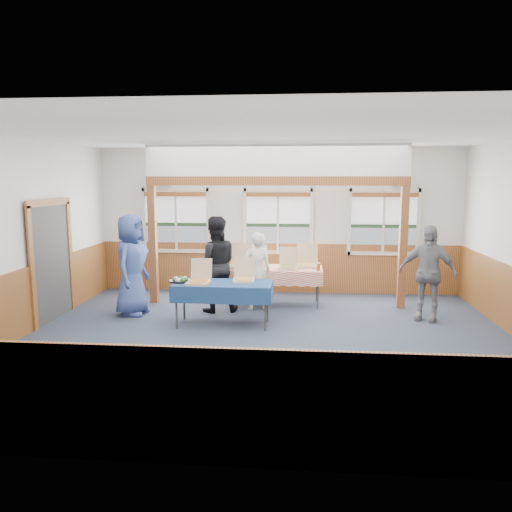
{
  "coord_description": "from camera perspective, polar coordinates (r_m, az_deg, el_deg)",
  "views": [
    {
      "loc": [
        0.5,
        -7.56,
        2.55
      ],
      "look_at": [
        -0.27,
        1.0,
        1.2
      ],
      "focal_mm": 35.0,
      "sensor_mm": 36.0,
      "label": 1
    }
  ],
  "objects": [
    {
      "name": "wall_back",
      "position": [
        11.12,
        2.54,
        4.01
      ],
      "size": [
        8.0,
        0.0,
        8.0
      ],
      "primitive_type": "plane",
      "rotation": [
        1.57,
        0.0,
        0.0
      ],
      "color": "silver",
      "rests_on": "floor"
    },
    {
      "name": "woman_white",
      "position": [
        9.62,
        0.12,
        -1.79
      ],
      "size": [
        0.64,
        0.51,
        1.52
      ],
      "primitive_type": "imported",
      "rotation": [
        0.0,
        0.0,
        3.43
      ],
      "color": "silver",
      "rests_on": "floor"
    },
    {
      "name": "wainscot_back",
      "position": [
        11.23,
        2.49,
        -1.34
      ],
      "size": [
        7.98,
        0.05,
        1.1
      ],
      "primitive_type": "cube",
      "color": "brown",
      "rests_on": "floor"
    },
    {
      "name": "wainscot_front",
      "position": [
        4.58,
        -1.73,
        -16.98
      ],
      "size": [
        7.98,
        0.05,
        1.1
      ],
      "primitive_type": "cube",
      "color": "brown",
      "rests_on": "floor"
    },
    {
      "name": "window_right",
      "position": [
        11.2,
        14.4,
        4.18
      ],
      "size": [
        1.56,
        0.1,
        1.46
      ],
      "color": "silver",
      "rests_on": "wall_back"
    },
    {
      "name": "wainscot_left",
      "position": [
        9.01,
        -24.9,
        -4.74
      ],
      "size": [
        0.05,
        6.98,
        1.1
      ],
      "primitive_type": "cube",
      "color": "brown",
      "rests_on": "floor"
    },
    {
      "name": "veggie_tray",
      "position": [
        8.79,
        -8.65,
        -2.74
      ],
      "size": [
        0.37,
        0.37,
        0.09
      ],
      "color": "black",
      "rests_on": "table_left"
    },
    {
      "name": "pizza_box_f",
      "position": [
        10.19,
        5.95,
        -0.87
      ],
      "size": [
        0.45,
        0.54,
        0.47
      ],
      "rotation": [
        0.0,
        0.0,
        0.05
      ],
      "color": "tan",
      "rests_on": "table_right"
    },
    {
      "name": "post_right",
      "position": [
        10.16,
        16.44,
        0.92
      ],
      "size": [
        0.15,
        0.15,
        2.4
      ],
      "primitive_type": "cube",
      "color": "brown",
      "rests_on": "floor"
    },
    {
      "name": "pizza_box_e",
      "position": [
        9.97,
        3.68,
        -1.08
      ],
      "size": [
        0.39,
        0.47,
        0.41
      ],
      "rotation": [
        0.0,
        0.0,
        -0.04
      ],
      "color": "tan",
      "rests_on": "table_right"
    },
    {
      "name": "table_left",
      "position": [
        8.66,
        -3.81,
        -3.46
      ],
      "size": [
        1.83,
        1.18,
        0.76
      ],
      "rotation": [
        0.0,
        0.0,
        -0.26
      ],
      "color": "#373737",
      "rests_on": "floor"
    },
    {
      "name": "man_blue",
      "position": [
        9.59,
        -14.05,
        -0.97
      ],
      "size": [
        0.69,
        0.98,
        1.89
      ],
      "primitive_type": "imported",
      "rotation": [
        0.0,
        0.0,
        1.47
      ],
      "color": "#394C8E",
      "rests_on": "floor"
    },
    {
      "name": "pizza_box_a",
      "position": [
        8.6,
        -6.55,
        -2.73
      ],
      "size": [
        0.4,
        0.48,
        0.41
      ],
      "rotation": [
        0.0,
        0.0,
        -0.06
      ],
      "color": "tan",
      "rests_on": "table_left"
    },
    {
      "name": "floor",
      "position": [
        8.0,
        1.29,
        -9.67
      ],
      "size": [
        8.0,
        8.0,
        0.0
      ],
      "primitive_type": "plane",
      "color": "#2A3545",
      "rests_on": "ground"
    },
    {
      "name": "drink_glass",
      "position": [
        9.8,
        7.16,
        -1.23
      ],
      "size": [
        0.07,
        0.07,
        0.15
      ],
      "primitive_type": "cylinder",
      "color": "#915818",
      "rests_on": "table_right"
    },
    {
      "name": "pizza_box_b",
      "position": [
        8.75,
        -1.4,
        -2.48
      ],
      "size": [
        0.39,
        0.47,
        0.41
      ],
      "rotation": [
        0.0,
        0.0,
        0.05
      ],
      "color": "tan",
      "rests_on": "table_left"
    },
    {
      "name": "wall_left",
      "position": [
        8.85,
        -25.48,
        1.89
      ],
      "size": [
        0.0,
        8.0,
        8.0
      ],
      "primitive_type": "plane",
      "rotation": [
        1.57,
        0.0,
        1.57
      ],
      "color": "silver",
      "rests_on": "floor"
    },
    {
      "name": "table_right",
      "position": [
        10.08,
        2.26,
        -1.66
      ],
      "size": [
        1.92,
        0.96,
        0.76
      ],
      "rotation": [
        0.0,
        0.0,
        0.07
      ],
      "color": "#373737",
      "rests_on": "floor"
    },
    {
      "name": "window_mid",
      "position": [
        11.07,
        2.53,
        4.4
      ],
      "size": [
        1.56,
        0.1,
        1.46
      ],
      "color": "silver",
      "rests_on": "wall_back"
    },
    {
      "name": "window_left",
      "position": [
        11.4,
        -9.13,
        4.43
      ],
      "size": [
        1.56,
        0.1,
        1.46
      ],
      "color": "silver",
      "rests_on": "wall_back"
    },
    {
      "name": "pizza_box_d",
      "position": [
        10.27,
        0.33,
        -0.76
      ],
      "size": [
        0.45,
        0.52,
        0.42
      ],
      "rotation": [
        0.0,
        0.0,
        0.15
      ],
      "color": "tan",
      "rests_on": "table_right"
    },
    {
      "name": "wall_front",
      "position": [
        4.2,
        -1.84,
        -4.15
      ],
      "size": [
        8.0,
        0.0,
        8.0
      ],
      "primitive_type": "plane",
      "rotation": [
        -1.57,
        0.0,
        0.0
      ],
      "color": "silver",
      "rests_on": "floor"
    },
    {
      "name": "cased_opening",
      "position": [
        9.68,
        -22.37,
        -0.67
      ],
      "size": [
        0.06,
        1.3,
        2.1
      ],
      "primitive_type": "cube",
      "color": "#373737",
      "rests_on": "wall_left"
    },
    {
      "name": "pizza_box_c",
      "position": [
        10.02,
        -2.01,
        -0.98
      ],
      "size": [
        0.5,
        0.58,
        0.47
      ],
      "rotation": [
        0.0,
        0.0,
        -0.16
      ],
      "color": "tan",
      "rests_on": "table_right"
    },
    {
      "name": "person_grey",
      "position": [
        9.46,
        19.01,
        -1.83
      ],
      "size": [
        1.1,
        0.82,
        1.73
      ],
      "primitive_type": "imported",
      "rotation": [
        0.0,
        0.0,
        -0.44
      ],
      "color": "gray",
      "rests_on": "floor"
    },
    {
      "name": "cross_beam",
      "position": [
        9.88,
        2.25,
        8.57
      ],
      "size": [
        5.15,
        0.18,
        0.18
      ],
      "primitive_type": "cube",
      "color": "brown",
      "rests_on": "post_left"
    },
    {
      "name": "woman_black",
      "position": [
        9.55,
        -4.72,
        -0.95
      ],
      "size": [
        1.04,
        0.9,
        1.84
      ],
      "primitive_type": "imported",
      "rotation": [
        0.0,
        0.0,
        3.41
      ],
      "color": "black",
      "rests_on": "floor"
    },
    {
      "name": "ceiling",
      "position": [
        7.61,
        1.38,
        13.82
      ],
      "size": [
        8.0,
        8.0,
        0.0
      ],
      "primitive_type": "plane",
      "rotation": [
        3.14,
        0.0,
        0.0
      ],
      "color": "white",
      "rests_on": "wall_back"
    },
    {
      "name": "post_left",
      "position": [
        10.4,
        -11.69,
        1.28
      ],
      "size": [
        0.15,
        0.15,
        2.4
      ],
      "primitive_type": "cube",
      "color": "brown",
      "rests_on": "floor"
    }
  ]
}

